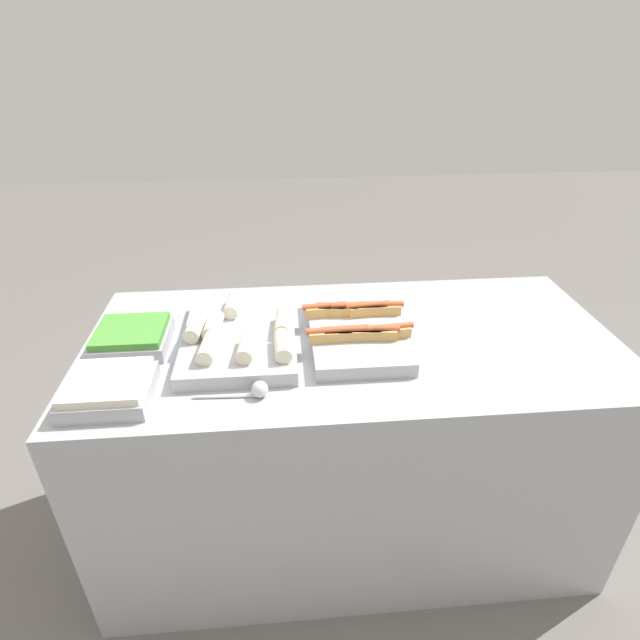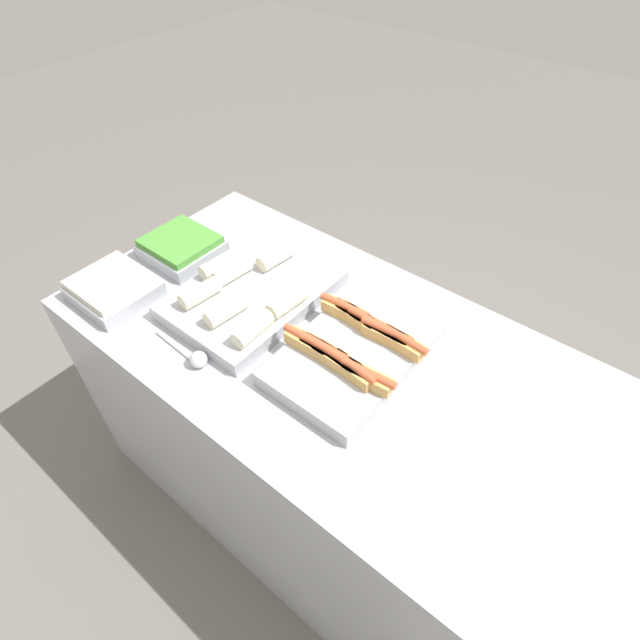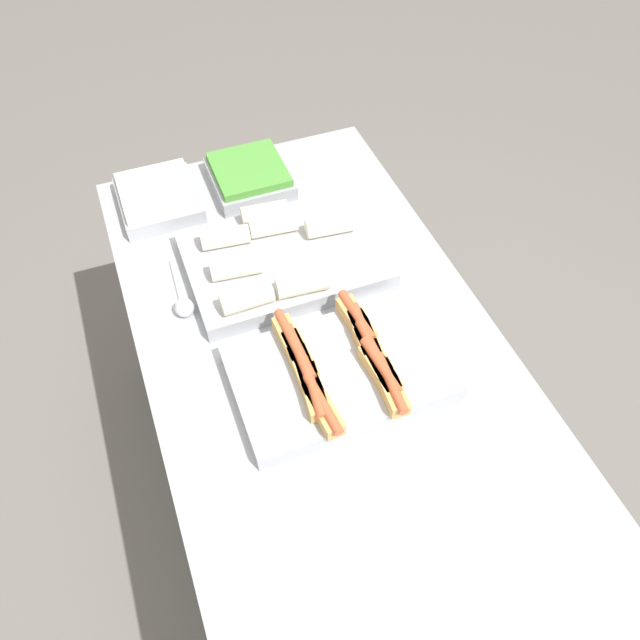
# 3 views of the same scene
# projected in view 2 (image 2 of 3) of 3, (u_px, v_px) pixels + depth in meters

# --- Properties ---
(ground_plane) EXTENTS (12.00, 12.00, 0.00)m
(ground_plane) POSITION_uv_depth(u_px,v_px,m) (341.00, 502.00, 2.10)
(ground_plane) COLOR slate
(counter) EXTENTS (1.86, 0.87, 0.93)m
(counter) POSITION_uv_depth(u_px,v_px,m) (345.00, 443.00, 1.77)
(counter) COLOR #A8AAB2
(counter) RESTS_ON ground_plane
(tray_hotdogs) EXTENTS (0.36, 0.50, 0.10)m
(tray_hotdogs) POSITION_uv_depth(u_px,v_px,m) (354.00, 350.00, 1.41)
(tray_hotdogs) COLOR #A8AAB2
(tray_hotdogs) RESTS_ON counter
(tray_wraps) EXTENTS (0.38, 0.52, 0.10)m
(tray_wraps) POSITION_uv_depth(u_px,v_px,m) (251.00, 293.00, 1.59)
(tray_wraps) COLOR #A8AAB2
(tray_wraps) RESTS_ON counter
(tray_side_front) EXTENTS (0.24, 0.23, 0.07)m
(tray_side_front) POSITION_uv_depth(u_px,v_px,m) (113.00, 288.00, 1.60)
(tray_side_front) COLOR #A8AAB2
(tray_side_front) RESTS_ON counter
(tray_side_back) EXTENTS (0.24, 0.23, 0.07)m
(tray_side_back) POSITION_uv_depth(u_px,v_px,m) (182.00, 247.00, 1.76)
(tray_side_back) COLOR #A8AAB2
(tray_side_back) RESTS_ON counter
(serving_spoon_near) EXTENTS (0.22, 0.05, 0.05)m
(serving_spoon_near) POSITION_uv_depth(u_px,v_px,m) (196.00, 358.00, 1.41)
(serving_spoon_near) COLOR silver
(serving_spoon_near) RESTS_ON counter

